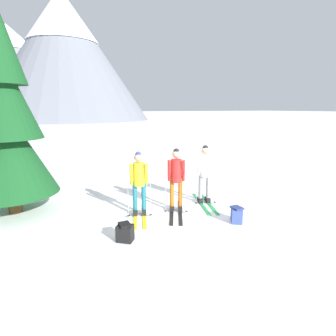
{
  "coord_description": "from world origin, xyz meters",
  "views": [
    {
      "loc": [
        -3.11,
        -6.21,
        2.66
      ],
      "look_at": [
        0.05,
        0.38,
        1.05
      ],
      "focal_mm": 29.31,
      "sensor_mm": 36.0,
      "label": 1
    }
  ],
  "objects": [
    {
      "name": "pine_tree_near",
      "position": [
        -3.78,
        1.55,
        2.47
      ],
      "size": [
        2.24,
        2.24,
        5.4
      ],
      "color": "#51381E",
      "rests_on": "ground"
    },
    {
      "name": "backpack_on_snow_front",
      "position": [
        -1.68,
        -1.19,
        0.19
      ],
      "size": [
        0.4,
        0.39,
        0.38
      ],
      "color": "black",
      "rests_on": "ground"
    },
    {
      "name": "backpack_on_snow_beside",
      "position": [
        0.98,
        -1.42,
        0.19
      ],
      "size": [
        0.37,
        0.4,
        0.38
      ],
      "color": "#384C99",
      "rests_on": "ground"
    },
    {
      "name": "skier_in_white",
      "position": [
        1.04,
        0.07,
        0.89
      ],
      "size": [
        0.85,
        1.81,
        1.66
      ],
      "color": "green",
      "rests_on": "ground"
    },
    {
      "name": "mountain_ridge_distant",
      "position": [
        -2.34,
        66.05,
        12.2
      ],
      "size": [
        51.19,
        51.96,
        26.59
      ],
      "color": "gray",
      "rests_on": "ground"
    },
    {
      "name": "skier_in_yellow",
      "position": [
        -0.94,
        -0.0,
        0.88
      ],
      "size": [
        0.82,
        1.59,
        1.62
      ],
      "color": "yellow",
      "rests_on": "ground"
    },
    {
      "name": "ground_plane",
      "position": [
        0.0,
        0.0,
        0.0
      ],
      "size": [
        400.0,
        400.0,
        0.0
      ],
      "primitive_type": "plane",
      "color": "white"
    },
    {
      "name": "skier_in_red",
      "position": [
        0.03,
        -0.14,
        0.93
      ],
      "size": [
        1.06,
        1.67,
        1.66
      ],
      "color": "black",
      "rests_on": "ground"
    }
  ]
}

